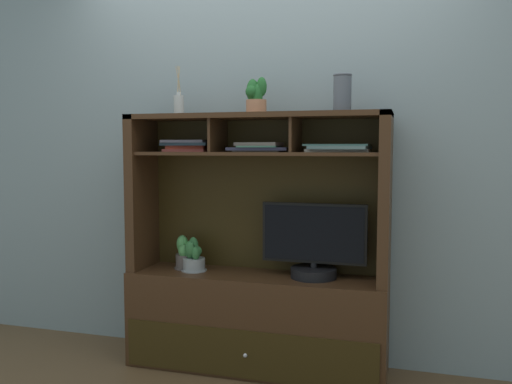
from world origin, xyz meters
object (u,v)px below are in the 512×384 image
Objects in this scene: potted_succulent at (256,97)px; magazine_stack_right at (338,148)px; tv_monitor at (314,248)px; magazine_stack_left at (188,146)px; magazine_stack_centre at (259,148)px; media_console at (256,291)px; ceramic_vase at (342,93)px; potted_orchid at (186,255)px; potted_fern at (194,258)px; diffuser_bottle at (179,105)px.

magazine_stack_right is at bearing -3.26° from potted_succulent.
magazine_stack_left reaches higher than tv_monitor.
magazine_stack_centre is 0.47m from magazine_stack_right.
magazine_stack_right is (0.47, -0.02, -0.00)m from magazine_stack_centre.
ceramic_vase reaches higher than media_console.
ceramic_vase is (0.16, -0.04, 0.88)m from tv_monitor.
magazine_stack_left is at bearing 176.41° from magazine_stack_right.
tv_monitor reaches higher than potted_orchid.
media_console reaches higher than magazine_stack_right.
potted_fern is at bearing -177.14° from tv_monitor.
magazine_stack_right is (0.14, -0.04, 0.58)m from tv_monitor.
potted_orchid is 0.08m from potted_fern.
media_console is at bearing 4.16° from potted_fern.
potted_orchid is 0.56× the size of magazine_stack_right.
magazine_stack_centre is at bearing -177.99° from tv_monitor.
tv_monitor is 1.64× the size of magazine_stack_centre.
ceramic_vase reaches higher than potted_orchid.
potted_succulent is 0.50m from ceramic_vase.
magazine_stack_centre is 1.24× the size of diffuser_bottle.
ceramic_vase reaches higher than magazine_stack_left.
potted_fern is 0.94m from diffuser_bottle.
media_console is 5.17× the size of diffuser_bottle.
potted_fern is at bearing -30.84° from potted_orchid.
magazine_stack_centre is at bearing 176.96° from ceramic_vase.
ceramic_vase is at bearing -3.04° from magazine_stack_centre.
magazine_stack_left is at bearing 178.33° from tv_monitor.
magazine_stack_left is at bearing 176.00° from media_console.
diffuser_bottle is at bearing 177.57° from media_console.
magazine_stack_centre is (0.02, -0.00, 0.86)m from media_console.
media_console reaches higher than tv_monitor.
potted_orchid is at bearing 178.26° from media_console.
magazine_stack_right is 1.02m from diffuser_bottle.
potted_fern is at bearing -45.98° from magazine_stack_left.
magazine_stack_right reaches higher than potted_orchid.
potted_succulent is (0.46, -0.01, 0.96)m from potted_orchid.
media_console is at bearing -178.62° from tv_monitor.
potted_orchid is 1.07m from potted_succulent.
magazine_stack_left is 1.03× the size of diffuser_bottle.
potted_fern is 1.10m from magazine_stack_right.
magazine_stack_right is at bearing 0.09° from potted_fern.
diffuser_bottle is 1.43× the size of potted_succulent.
diffuser_bottle is 0.50m from potted_succulent.
potted_succulent is at bearing -3.94° from magazine_stack_left.
tv_monitor is 0.74m from potted_fern.
diffuser_bottle is at bearing 177.30° from magazine_stack_centre.
potted_fern is at bearing -176.46° from magazine_stack_centre.
magazine_stack_left is 0.47m from magazine_stack_centre.
ceramic_vase is (0.50, -0.03, 1.16)m from media_console.
potted_fern is 1.05m from potted_succulent.
potted_succulent is at bearing 167.99° from magazine_stack_centre.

